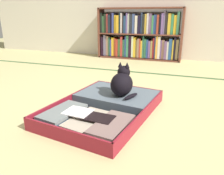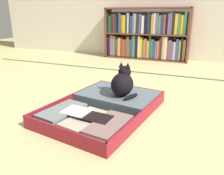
{
  "view_description": "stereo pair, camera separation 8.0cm",
  "coord_description": "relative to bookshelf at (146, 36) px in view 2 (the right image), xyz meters",
  "views": [
    {
      "loc": [
        0.63,
        -1.36,
        0.71
      ],
      "look_at": [
        0.1,
        0.12,
        0.19
      ],
      "focal_mm": 35.16,
      "sensor_mm": 36.0,
      "label": 1
    },
    {
      "loc": [
        0.7,
        -1.33,
        0.71
      ],
      "look_at": [
        0.1,
        0.12,
        0.19
      ],
      "focal_mm": 35.16,
      "sensor_mm": 36.0,
      "label": 2
    }
  ],
  "objects": [
    {
      "name": "ground_plane",
      "position": [
        0.18,
        -2.25,
        -0.38
      ],
      "size": [
        10.0,
        10.0,
        0.0
      ],
      "primitive_type": "plane",
      "color": "tan"
    },
    {
      "name": "tatami_border",
      "position": [
        0.18,
        -0.92,
        -0.38
      ],
      "size": [
        4.8,
        0.05,
        0.0
      ],
      "color": "#31532B",
      "rests_on": "ground_plane"
    },
    {
      "name": "bookshelf",
      "position": [
        0.0,
        0.0,
        0.0
      ],
      "size": [
        1.37,
        0.25,
        0.82
      ],
      "color": "brown",
      "rests_on": "ground_plane"
    },
    {
      "name": "open_suitcase",
      "position": [
        0.25,
        -2.16,
        -0.34
      ],
      "size": [
        0.76,
        1.0,
        0.09
      ],
      "color": "maroon",
      "rests_on": "ground_plane"
    },
    {
      "name": "black_cat",
      "position": [
        0.33,
        -2.02,
        -0.19
      ],
      "size": [
        0.22,
        0.23,
        0.26
      ],
      "color": "black",
      "rests_on": "open_suitcase"
    }
  ]
}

